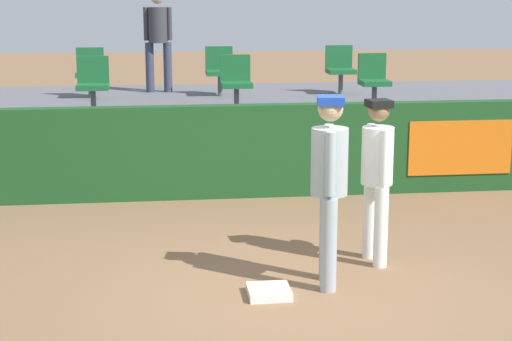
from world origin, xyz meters
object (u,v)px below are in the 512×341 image
(seat_front_center, at_px, (236,79))
(seat_front_left, at_px, (93,81))
(seat_back_left, at_px, (90,70))
(seat_back_center, at_px, (220,68))
(seat_back_right, at_px, (340,67))
(player_fielder_home, at_px, (377,170))
(player_runner_visitor, at_px, (329,178))
(seat_front_right, at_px, (374,78))
(first_base, at_px, (269,292))
(spectator_hooded, at_px, (158,34))

(seat_front_center, xyz_separation_m, seat_front_left, (-2.15, 0.00, 0.00))
(seat_back_left, bearing_deg, seat_back_center, 0.00)
(seat_back_right, distance_m, seat_back_center, 2.13)
(player_fielder_home, distance_m, player_runner_visitor, 0.91)
(seat_front_right, bearing_deg, seat_back_left, 158.03)
(player_fielder_home, relative_size, seat_back_left, 2.07)
(seat_back_center, bearing_deg, player_runner_visitor, -85.93)
(seat_back_right, xyz_separation_m, seat_front_left, (-4.17, -1.80, -0.00))
(player_runner_visitor, bearing_deg, seat_front_center, -166.19)
(seat_back_right, bearing_deg, seat_back_left, -180.00)
(first_base, relative_size, seat_back_center, 0.48)
(seat_front_right, bearing_deg, first_base, -114.15)
(first_base, distance_m, seat_back_center, 7.24)
(first_base, height_order, spectator_hooded, spectator_hooded)
(player_runner_visitor, bearing_deg, seat_back_center, -166.46)
(player_runner_visitor, distance_m, seat_front_right, 5.38)
(player_fielder_home, relative_size, seat_front_center, 2.07)
(player_fielder_home, xyz_separation_m, seat_back_right, (1.00, 6.23, 0.47))
(player_fielder_home, distance_m, seat_front_center, 4.57)
(seat_back_center, bearing_deg, first_base, -90.98)
(first_base, height_order, player_runner_visitor, player_runner_visitor)
(seat_front_center, bearing_deg, seat_back_center, 93.31)
(player_runner_visitor, bearing_deg, seat_front_right, 170.25)
(seat_front_right, bearing_deg, spectator_hooded, 143.83)
(seat_back_right, height_order, seat_front_right, same)
(seat_front_right, bearing_deg, seat_front_center, 179.99)
(player_runner_visitor, xyz_separation_m, seat_front_right, (1.77, 5.07, 0.39))
(first_base, distance_m, player_fielder_home, 1.80)
(player_fielder_home, bearing_deg, player_runner_visitor, -51.95)
(spectator_hooded, bearing_deg, player_runner_visitor, 103.76)
(player_fielder_home, height_order, seat_back_left, seat_back_left)
(seat_back_right, xyz_separation_m, seat_front_right, (0.13, -1.80, -0.00))
(seat_back_left, bearing_deg, seat_front_center, -37.93)
(player_runner_visitor, height_order, seat_back_right, player_runner_visitor)
(seat_front_center, relative_size, seat_front_right, 1.00)
(first_base, height_order, seat_back_right, seat_back_right)
(seat_front_left, relative_size, seat_front_right, 1.00)
(seat_front_left, bearing_deg, seat_back_right, 23.34)
(player_fielder_home, bearing_deg, seat_front_center, -173.70)
(player_fielder_home, distance_m, seat_back_left, 7.08)
(seat_front_right, bearing_deg, seat_front_left, 179.99)
(seat_back_right, bearing_deg, seat_back_center, -180.00)
(player_fielder_home, bearing_deg, spectator_hooded, -169.15)
(player_fielder_home, height_order, spectator_hooded, spectator_hooded)
(seat_back_left, relative_size, seat_back_center, 1.00)
(player_runner_visitor, xyz_separation_m, seat_back_center, (-0.49, 6.87, 0.39))
(player_fielder_home, height_order, player_runner_visitor, player_runner_visitor)
(player_runner_visitor, xyz_separation_m, seat_back_left, (-2.69, 6.87, 0.39))
(seat_front_center, relative_size, seat_back_left, 1.00)
(seat_back_center, height_order, seat_front_right, same)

